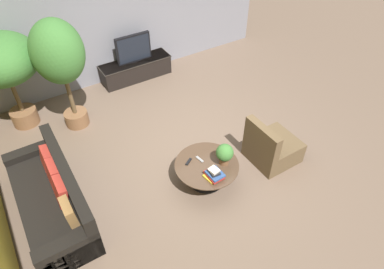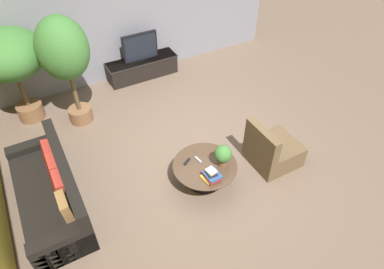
# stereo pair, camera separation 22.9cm
# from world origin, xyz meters

# --- Properties ---
(ground_plane) EXTENTS (24.00, 24.00, 0.00)m
(ground_plane) POSITION_xyz_m (0.00, 0.00, 0.00)
(ground_plane) COLOR brown
(back_wall_stone) EXTENTS (7.40, 0.12, 3.00)m
(back_wall_stone) POSITION_xyz_m (0.00, 3.26, 1.50)
(back_wall_stone) COLOR gray
(back_wall_stone) RESTS_ON ground
(media_console) EXTENTS (1.66, 0.50, 0.45)m
(media_console) POSITION_xyz_m (0.19, 2.94, 0.24)
(media_console) COLOR black
(media_console) RESTS_ON ground
(television) EXTENTS (0.82, 0.13, 0.63)m
(television) POSITION_xyz_m (0.19, 2.94, 0.76)
(television) COLOR black
(television) RESTS_ON media_console
(coffee_table) EXTENTS (1.05, 1.05, 0.40)m
(coffee_table) POSITION_xyz_m (-0.18, -0.59, 0.28)
(coffee_table) COLOR black
(coffee_table) RESTS_ON ground
(couch_by_wall) EXTENTS (0.84, 2.19, 0.84)m
(couch_by_wall) POSITION_xyz_m (-2.48, 0.13, 0.29)
(couch_by_wall) COLOR black
(couch_by_wall) RESTS_ON ground
(armchair_wicker) EXTENTS (0.80, 0.76, 0.86)m
(armchair_wicker) POSITION_xyz_m (1.07, -0.77, 0.27)
(armchair_wicker) COLOR brown
(armchair_wicker) RESTS_ON ground
(potted_palm_tall) EXTENTS (1.30, 1.30, 1.90)m
(potted_palm_tall) POSITION_xyz_m (-2.41, 2.60, 1.38)
(potted_palm_tall) COLOR brown
(potted_palm_tall) RESTS_ON ground
(potted_palm_corner) EXTENTS (0.91, 0.91, 2.19)m
(potted_palm_corner) POSITION_xyz_m (-1.54, 2.02, 1.51)
(potted_palm_corner) COLOR brown
(potted_palm_corner) RESTS_ON ground
(potted_plant_tabletop) EXTENTS (0.28, 0.28, 0.38)m
(potted_plant_tabletop) POSITION_xyz_m (0.07, -0.71, 0.61)
(potted_plant_tabletop) COLOR brown
(potted_plant_tabletop) RESTS_ON coffee_table
(book_stack) EXTENTS (0.27, 0.30, 0.17)m
(book_stack) POSITION_xyz_m (-0.24, -0.87, 0.46)
(book_stack) COLOR gold
(book_stack) RESTS_ON coffee_table
(remote_black) EXTENTS (0.16, 0.12, 0.02)m
(remote_black) POSITION_xyz_m (-0.40, -0.39, 0.41)
(remote_black) COLOR black
(remote_black) RESTS_ON coffee_table
(remote_silver) EXTENTS (0.06, 0.16, 0.02)m
(remote_silver) POSITION_xyz_m (-0.22, -0.44, 0.41)
(remote_silver) COLOR gray
(remote_silver) RESTS_ON coffee_table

